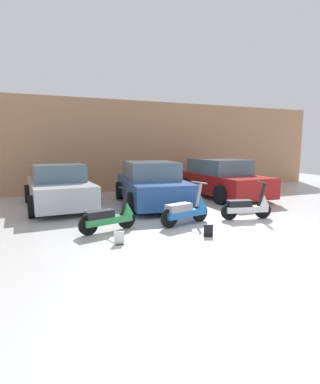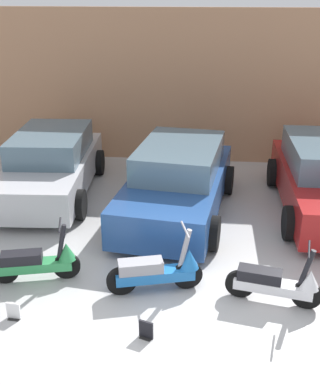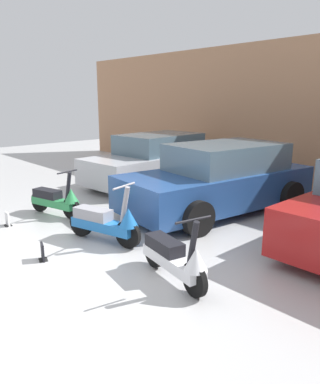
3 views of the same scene
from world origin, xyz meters
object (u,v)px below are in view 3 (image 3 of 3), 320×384
car_rear_center (219,179)px  placard_near_left_scooter (8,220)px  scooter_front_center (175,257)px  scooter_front_left (56,199)px  placard_near_right_scooter (43,253)px  scooter_front_right (106,222)px  car_rear_left (155,160)px

car_rear_center → placard_near_left_scooter: size_ratio=16.77×
placard_near_left_scooter → scooter_front_center: bearing=11.9°
car_rear_center → scooter_front_left: bearing=-28.9°
placard_near_right_scooter → placard_near_left_scooter: bearing=174.1°
car_rear_center → scooter_front_center: bearing=36.8°
scooter_front_left → scooter_front_right: 1.91m
scooter_front_left → placard_near_left_scooter: (-0.05, -0.99, -0.23)m
scooter_front_center → car_rear_left: (-4.57, 3.68, 0.31)m
scooter_front_center → scooter_front_left: bearing=-172.4°
scooter_front_center → car_rear_center: bearing=130.7°
scooter_front_right → placard_near_left_scooter: 2.17m
scooter_front_left → scooter_front_center: bearing=-17.8°
scooter_front_left → placard_near_right_scooter: bearing=-47.2°
car_rear_left → placard_near_left_scooter: 4.57m
car_rear_left → placard_near_right_scooter: (2.76, -4.66, -0.54)m
scooter_front_left → placard_near_left_scooter: bearing=-107.4°
car_rear_left → placard_near_right_scooter: 5.44m
scooter_front_left → car_rear_center: bearing=39.6°
scooter_front_right → placard_near_left_scooter: scooter_front_right is taller
scooter_front_center → car_rear_center: size_ratio=0.32×
scooter_front_right → car_rear_left: car_rear_left is taller
scooter_front_left → placard_near_right_scooter: size_ratio=5.23×
scooter_front_right → placard_near_right_scooter: bearing=-108.4°
scooter_front_left → scooter_front_right: scooter_front_right is taller
car_rear_center → placard_near_right_scooter: (-0.12, -3.91, -0.56)m
car_rear_center → scooter_front_right: bearing=5.6°
scooter_front_right → placard_near_left_scooter: size_ratio=5.55×
scooter_front_center → car_rear_center: (-1.68, 2.94, 0.33)m
scooter_front_left → car_rear_left: 3.60m
scooter_front_center → car_rear_left: size_ratio=0.34×
car_rear_left → car_rear_center: (2.89, -0.74, 0.02)m
scooter_front_right → scooter_front_left: bearing=161.7°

